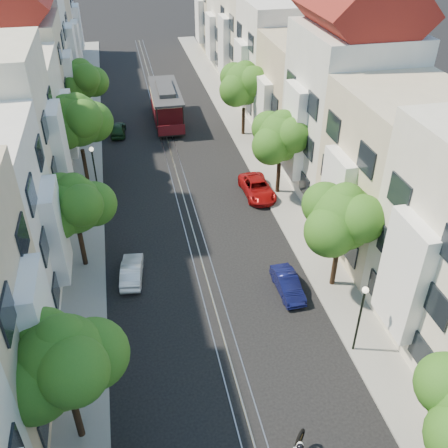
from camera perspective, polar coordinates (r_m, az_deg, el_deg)
ground at (r=44.53m, az=-5.98°, el=7.77°), size 200.00×200.00×0.00m
sidewalk_east at (r=45.70m, az=3.16°, el=8.72°), size 2.50×80.00×0.12m
sidewalk_west at (r=44.46m, az=-15.34°, el=6.72°), size 2.50×80.00×0.12m
rail_left at (r=44.48m, az=-6.69°, el=7.70°), size 0.06×80.00×0.02m
rail_slot at (r=44.52m, az=-5.98°, el=7.78°), size 0.06×80.00×0.02m
rail_right at (r=44.57m, az=-5.27°, el=7.86°), size 0.06×80.00×0.02m
lane_line at (r=44.52m, az=-5.98°, el=7.77°), size 0.08×80.00×0.01m
townhouses_east at (r=45.05m, az=9.29°, el=15.00°), size 7.75×72.00×12.00m
townhouses_west at (r=43.01m, az=-22.60°, el=11.74°), size 7.75×72.00×11.76m
tree_e_b at (r=27.89m, az=13.49°, el=0.57°), size 4.93×4.08×6.68m
tree_e_c at (r=36.84m, az=6.63°, el=9.76°), size 4.84×3.99×6.52m
tree_e_d at (r=46.55m, az=2.40°, el=15.63°), size 5.01×4.16×6.85m
tree_w_a at (r=20.62m, az=-17.82°, el=-14.90°), size 4.93×4.08×6.68m
tree_w_b at (r=30.12m, az=-16.65°, el=2.00°), size 4.72×3.87×6.27m
tree_w_c at (r=39.65m, az=-16.33°, el=11.17°), size 5.13×4.28×7.09m
tree_w_d at (r=50.14m, az=-15.92°, el=15.47°), size 4.84×3.99×6.52m
lamp_east at (r=25.24m, az=15.41°, el=-9.44°), size 0.32×0.32×4.16m
lamp_west at (r=37.80m, az=-14.64°, el=6.54°), size 0.32×0.32×4.16m
cable_car at (r=50.73m, az=-6.65°, el=13.59°), size 2.84×8.76×3.36m
parked_car_e_mid at (r=29.42m, az=7.30°, el=-6.86°), size 1.26×3.40×1.11m
parked_car_e_far at (r=38.20m, az=3.82°, el=4.14°), size 2.18×4.51×1.24m
parked_car_w_mid at (r=30.62m, az=-10.49°, el=-5.27°), size 1.62×3.56×1.13m
parked_car_w_far at (r=49.11m, az=-12.02°, el=10.57°), size 1.63×3.49×1.15m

